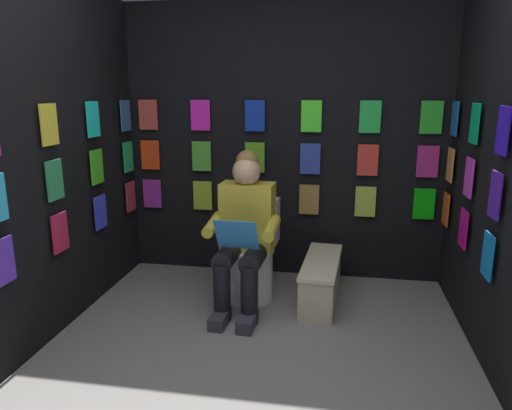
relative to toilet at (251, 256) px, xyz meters
name	(u,v)px	position (x,y,z in m)	size (l,w,h in m)	color
display_wall_back	(284,143)	(-0.19, -0.57, 0.85)	(2.84, 0.14, 2.35)	black
display_wall_left	(498,167)	(-1.61, 0.50, 0.85)	(0.14, 2.04, 2.35)	black
display_wall_right	(65,156)	(1.23, 0.50, 0.85)	(0.14, 2.04, 2.35)	black
toilet	(251,256)	(0.00, 0.00, 0.00)	(0.41, 0.56, 0.77)	white
person_reading	(244,232)	(0.01, 0.23, 0.27)	(0.54, 0.70, 1.19)	gold
comic_longbox_near	(321,280)	(-0.57, 0.03, -0.15)	(0.32, 0.85, 0.34)	beige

